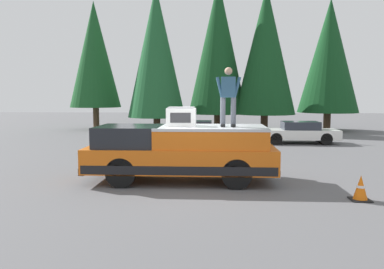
{
  "coord_description": "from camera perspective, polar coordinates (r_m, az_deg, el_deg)",
  "views": [
    {
      "loc": [
        -10.85,
        -0.58,
        2.56
      ],
      "look_at": [
        0.88,
        0.07,
        1.35
      ],
      "focal_mm": 36.04,
      "sensor_mm": 36.0,
      "label": 1
    }
  ],
  "objects": [
    {
      "name": "parked_car_white",
      "position": [
        21.23,
        15.5,
        0.3
      ],
      "size": [
        1.64,
        4.1,
        1.16
      ],
      "color": "white",
      "rests_on": "ground"
    },
    {
      "name": "conifer_far_left",
      "position": [
        29.5,
        19.65,
        10.87
      ],
      "size": [
        4.24,
        4.24,
        9.32
      ],
      "color": "#4C3826",
      "rests_on": "ground"
    },
    {
      "name": "conifer_right",
      "position": [
        29.67,
        -14.22,
        11.37
      ],
      "size": [
        3.7,
        3.7,
        9.36
      ],
      "color": "#4C3826",
      "rests_on": "ground"
    },
    {
      "name": "pickup_truck",
      "position": [
        11.4,
        -1.61,
        -2.63
      ],
      "size": [
        2.01,
        5.54,
        1.65
      ],
      "color": "orange",
      "rests_on": "ground"
    },
    {
      "name": "person_on_truck_bed",
      "position": [
        11.05,
        5.39,
        5.81
      ],
      "size": [
        0.29,
        0.72,
        1.69
      ],
      "color": "#4C515B",
      "rests_on": "pickup_truck"
    },
    {
      "name": "ground_plane",
      "position": [
        11.16,
        0.12,
        -7.38
      ],
      "size": [
        90.0,
        90.0,
        0.0
      ],
      "primitive_type": "plane",
      "color": "#565659"
    },
    {
      "name": "conifer_left",
      "position": [
        27.34,
        10.83,
        12.11
      ],
      "size": [
        4.16,
        4.16,
        9.95
      ],
      "color": "#4C3826",
      "rests_on": "ground"
    },
    {
      "name": "compressor_unit",
      "position": [
        11.33,
        -1.58,
        2.67
      ],
      "size": [
        0.65,
        0.84,
        0.56
      ],
      "color": "white",
      "rests_on": "pickup_truck"
    },
    {
      "name": "traffic_cone",
      "position": [
        10.31,
        23.68,
        -7.34
      ],
      "size": [
        0.47,
        0.47,
        0.62
      ],
      "color": "black",
      "rests_on": "ground"
    },
    {
      "name": "conifer_center_right",
      "position": [
        26.66,
        -5.31,
        12.08
      ],
      "size": [
        3.91,
        3.91,
        9.88
      ],
      "color": "#4C3826",
      "rests_on": "ground"
    },
    {
      "name": "parked_car_maroon",
      "position": [
        20.95,
        0.11,
        0.45
      ],
      "size": [
        1.64,
        4.1,
        1.16
      ],
      "color": "maroon",
      "rests_on": "ground"
    },
    {
      "name": "conifer_center_left",
      "position": [
        27.9,
        3.86,
        12.77
      ],
      "size": [
        4.16,
        4.16,
        10.63
      ],
      "color": "#4C3826",
      "rests_on": "ground"
    }
  ]
}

